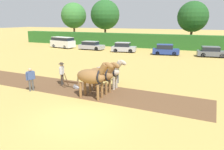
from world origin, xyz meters
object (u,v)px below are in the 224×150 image
(tree_far_left, at_px, (74,16))
(parked_car_left, at_px, (91,46))
(parked_van, at_px, (63,42))
(parked_car_center_left, at_px, (123,47))
(farmer_beside_team, at_px, (118,72))
(parked_car_center, at_px, (165,50))
(farmer_at_plow, at_px, (62,72))
(draft_horse_lead_right, at_px, (101,75))
(farmer_onlooker_left, at_px, (31,78))
(draft_horse_trail_left, at_px, (109,71))
(parked_car_center_right, at_px, (211,52))
(plow, at_px, (72,84))
(tree_center_left, at_px, (193,17))
(draft_horse_lead_left, at_px, (92,77))
(tree_left, at_px, (105,15))

(tree_far_left, relative_size, parked_car_left, 2.04)
(parked_van, distance_m, parked_car_center_left, 12.35)
(farmer_beside_team, xyz_separation_m, parked_car_center, (0.79, 16.69, -0.19))
(farmer_at_plow, bearing_deg, draft_horse_lead_right, -22.22)
(tree_far_left, height_order, parked_car_center_left, tree_far_left)
(farmer_onlooker_left, bearing_deg, parked_van, 144.12)
(draft_horse_trail_left, bearing_deg, parked_van, 135.03)
(farmer_onlooker_left, bearing_deg, tree_far_left, 141.50)
(tree_far_left, relative_size, parked_car_center_right, 2.23)
(parked_car_center_left, xyz_separation_m, parked_car_center, (6.74, -0.18, -0.00))
(farmer_beside_team, height_order, parked_car_center_left, farmer_beside_team)
(farmer_beside_team, relative_size, parked_car_center_left, 0.39)
(plow, distance_m, parked_car_center_left, 19.92)
(tree_center_left, bearing_deg, draft_horse_lead_left, -96.25)
(plow, bearing_deg, draft_horse_trail_left, 25.68)
(tree_center_left, bearing_deg, parked_car_left, -145.46)
(parked_car_left, bearing_deg, parked_car_center_right, 0.54)
(draft_horse_trail_left, xyz_separation_m, parked_car_center_right, (7.06, 18.97, -0.59))
(farmer_at_plow, distance_m, parked_car_left, 21.31)
(tree_center_left, height_order, farmer_onlooker_left, tree_center_left)
(farmer_at_plow, bearing_deg, farmer_onlooker_left, -133.82)
(tree_far_left, bearing_deg, tree_left, 7.63)
(tree_left, height_order, parked_van, tree_left)
(tree_center_left, height_order, parked_car_center_left, tree_center_left)
(farmer_onlooker_left, bearing_deg, parked_car_center_right, 84.28)
(tree_left, distance_m, parked_car_center_right, 26.26)
(tree_center_left, height_order, farmer_beside_team, tree_center_left)
(parked_car_center_left, relative_size, parked_car_center_right, 1.03)
(draft_horse_trail_left, distance_m, farmer_beside_team, 1.65)
(tree_far_left, bearing_deg, parked_car_center, -26.90)
(farmer_onlooker_left, distance_m, parked_car_left, 22.91)
(farmer_onlooker_left, bearing_deg, parked_car_center, 97.81)
(tree_far_left, height_order, parked_car_center, tree_far_left)
(draft_horse_lead_left, distance_m, draft_horse_trail_left, 2.43)
(tree_left, xyz_separation_m, parked_car_center, (16.21, -13.17, -5.44))
(tree_far_left, bearing_deg, parked_car_center_left, -34.82)
(tree_far_left, relative_size, draft_horse_lead_right, 3.37)
(draft_horse_lead_right, relative_size, farmer_onlooker_left, 1.57)
(draft_horse_lead_left, distance_m, parked_van, 28.15)
(tree_left, xyz_separation_m, draft_horse_trail_left, (15.37, -31.47, -4.89))
(draft_horse_lead_left, relative_size, draft_horse_lead_right, 1.04)
(draft_horse_lead_right, xyz_separation_m, farmer_onlooker_left, (-4.83, -1.71, -0.33))
(draft_horse_trail_left, xyz_separation_m, farmer_beside_team, (0.05, 1.61, -0.37))
(parked_car_center_left, bearing_deg, tree_center_left, 39.00)
(tree_center_left, bearing_deg, parked_car_center_right, -70.97)
(draft_horse_lead_right, bearing_deg, plow, 180.00)
(tree_left, relative_size, parked_car_center_left, 2.29)
(parked_car_center_right, bearing_deg, tree_center_left, 101.03)
(parked_van, height_order, parked_car_left, parked_van)
(draft_horse_trail_left, bearing_deg, farmer_at_plow, -166.81)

